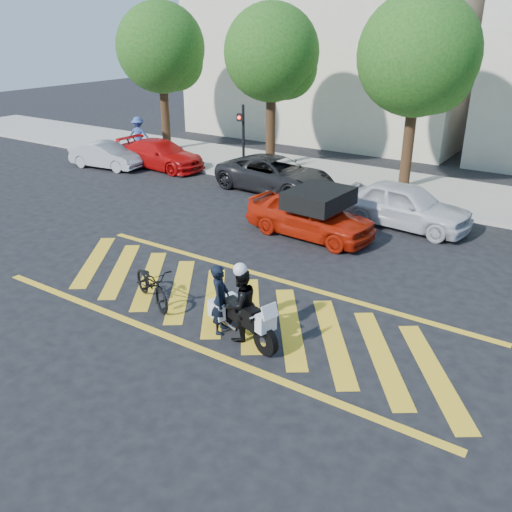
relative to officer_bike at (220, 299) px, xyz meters
The scene contains 18 objects.
ground 1.40m from the officer_bike, 111.68° to the left, with size 90.00×90.00×0.00m, color black.
sidewalk 13.09m from the officer_bike, 91.85° to the left, with size 60.00×5.00×0.15m, color #9E998E.
crosswalk 1.41m from the officer_bike, 113.45° to the left, with size 12.33×4.00×0.01m.
building_left 23.99m from the officer_bike, 110.89° to the left, with size 16.00×8.00×10.00m, color beige.
tree_far_left 19.16m from the officer_bike, 135.36° to the left, with size 4.40×4.40×7.41m.
tree_left 15.36m from the officer_bike, 117.36° to the left, with size 4.20×4.20×7.26m.
tree_center 13.81m from the officer_bike, 91.29° to the left, with size 4.60×4.60×7.56m.
signal_pole 12.88m from the officer_bike, 122.66° to the left, with size 0.28×0.43×3.20m.
officer_bike is the anchor object (origin of this frame).
bicycle 2.25m from the officer_bike, behind, with size 0.66×1.90×1.00m, color black.
police_motorcycle 0.63m from the officer_bike, ahead, with size 2.14×1.03×0.97m.
officer_moto 0.54m from the officer_bike, ahead, with size 0.81×0.63×1.67m, color black.
red_convertible 6.43m from the officer_bike, 100.48° to the left, with size 1.72×4.27×1.45m, color #B31B08.
parked_far_left 16.09m from the officer_bike, 146.56° to the left, with size 1.27×3.64×1.20m, color #93969A.
parked_left 15.21m from the officer_bike, 137.56° to the left, with size 1.83×4.50×1.31m, color #BD0B0B.
parked_mid_left 11.09m from the officer_bike, 115.41° to the left, with size 2.32×5.03×1.40m, color black.
parked_mid_right 8.93m from the officer_bike, 83.17° to the left, with size 1.78×4.42×1.51m, color silver.
pedestrian_left 18.06m from the officer_bike, 140.34° to the left, with size 1.19×0.69×1.85m, color #375198.
Camera 1 is at (6.89, -9.39, 6.41)m, focal length 38.00 mm.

